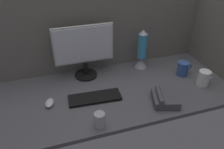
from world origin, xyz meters
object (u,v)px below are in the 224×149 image
(monitor, at_px, (84,49))
(mug_ceramic_blue, at_px, (183,69))
(mouse, at_px, (50,103))
(mug_steel, at_px, (100,120))
(mug_ceramic_white, at_px, (204,78))
(keyboard, at_px, (95,98))
(desk_phone, at_px, (165,98))
(lava_lamp, at_px, (142,52))

(monitor, relative_size, mug_ceramic_blue, 3.64)
(mouse, bearing_deg, mug_ceramic_blue, 18.86)
(mug_steel, distance_m, mug_ceramic_white, 0.89)
(keyboard, distance_m, mug_ceramic_blue, 0.78)
(monitor, relative_size, mug_ceramic_white, 3.63)
(mouse, bearing_deg, keyboard, 10.19)
(keyboard, bearing_deg, desk_phone, -17.91)
(mug_ceramic_blue, relative_size, desk_phone, 0.55)
(mug_ceramic_blue, xyz_separation_m, mug_ceramic_white, (0.07, -0.17, 0.00))
(monitor, height_order, mug_steel, monitor)
(keyboard, height_order, mug_steel, mug_steel)
(mug_ceramic_white, bearing_deg, mug_ceramic_blue, 111.97)
(mug_steel, distance_m, desk_phone, 0.49)
(mug_steel, bearing_deg, mug_ceramic_blue, 23.98)
(mouse, height_order, mug_steel, mug_steel)
(keyboard, height_order, lava_lamp, lava_lamp)
(monitor, relative_size, mug_steel, 4.70)
(mug_ceramic_white, height_order, lava_lamp, lava_lamp)
(keyboard, bearing_deg, mug_steel, -93.43)
(mouse, height_order, desk_phone, desk_phone)
(monitor, distance_m, desk_phone, 0.70)
(keyboard, xyz_separation_m, mug_ceramic_white, (0.84, -0.08, 0.05))
(monitor, height_order, desk_phone, monitor)
(mug_ceramic_white, distance_m, lava_lamp, 0.53)
(mug_steel, height_order, lava_lamp, lava_lamp)
(monitor, relative_size, desk_phone, 2.01)
(mug_ceramic_white, xyz_separation_m, lava_lamp, (-0.35, 0.39, 0.08))
(mug_steel, bearing_deg, monitor, 86.49)
(mug_ceramic_white, bearing_deg, mug_steel, -168.23)
(monitor, distance_m, mug_steel, 0.62)
(monitor, distance_m, mug_ceramic_blue, 0.82)
(monitor, xyz_separation_m, keyboard, (-0.00, -0.32, -0.23))
(mouse, distance_m, lava_lamp, 0.86)
(mouse, height_order, mug_ceramic_white, mug_ceramic_white)
(keyboard, xyz_separation_m, mouse, (-0.31, 0.03, 0.01))
(mug_ceramic_blue, bearing_deg, keyboard, -173.11)
(desk_phone, bearing_deg, mug_ceramic_blue, 40.75)
(keyboard, height_order, mug_ceramic_white, mug_ceramic_white)
(monitor, xyz_separation_m, mug_steel, (-0.04, -0.58, -0.19))
(monitor, bearing_deg, lava_lamp, -0.93)
(keyboard, xyz_separation_m, mug_steel, (-0.03, -0.26, 0.04))
(monitor, relative_size, keyboard, 1.26)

